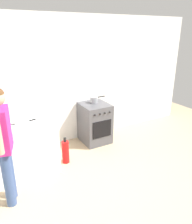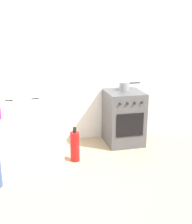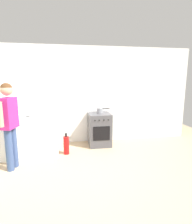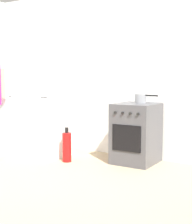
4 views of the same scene
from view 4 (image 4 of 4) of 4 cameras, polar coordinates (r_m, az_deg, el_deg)
ground_plane at (r=3.90m, az=-8.50°, el=-12.54°), size 8.00×8.00×0.00m
back_wall at (r=5.33m, az=5.10°, el=6.69°), size 6.00×0.10×2.60m
counter_unit at (r=5.55m, az=-11.14°, el=-2.23°), size 1.30×0.70×0.90m
oven_left at (r=4.91m, az=6.68°, el=-3.52°), size 0.57×0.62×0.85m
pot at (r=4.91m, az=7.44°, el=2.25°), size 0.34×0.16×0.13m
knife_carving at (r=5.58m, az=-11.67°, el=2.50°), size 0.31×0.18×0.01m
knife_bread at (r=5.33m, az=-9.66°, el=2.37°), size 0.35×0.11×0.01m
knife_paring at (r=5.64m, az=-14.03°, el=2.48°), size 0.19×0.13×0.01m
fire_extinguisher at (r=4.99m, az=-4.87°, el=-5.79°), size 0.13×0.13×0.50m
larder_cabinet at (r=6.51m, az=-14.47°, el=3.77°), size 0.48×0.44×2.00m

